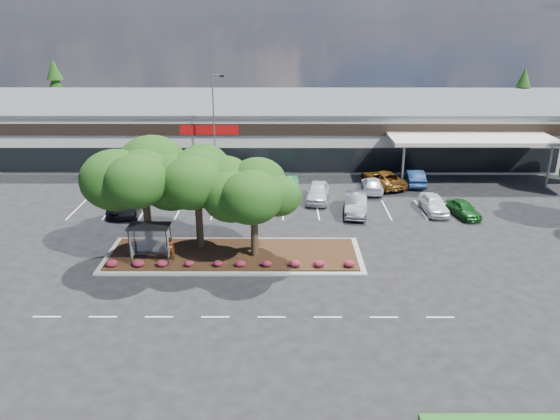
{
  "coord_description": "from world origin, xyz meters",
  "views": [
    {
      "loc": [
        1.36,
        -30.9,
        16.55
      ],
      "look_at": [
        1.26,
        6.45,
        2.6
      ],
      "focal_mm": 35.0,
      "sensor_mm": 36.0,
      "label": 1
    }
  ],
  "objects_px": {
    "survey_stake": "(394,282)",
    "car_1": "(128,205)",
    "light_pole": "(215,134)",
    "car_0": "(133,204)"
  },
  "relations": [
    {
      "from": "car_1",
      "to": "car_0",
      "type": "bearing_deg",
      "value": 14.65
    },
    {
      "from": "car_0",
      "to": "car_1",
      "type": "bearing_deg",
      "value": 174.1
    },
    {
      "from": "survey_stake",
      "to": "car_1",
      "type": "bearing_deg",
      "value": 145.5
    },
    {
      "from": "light_pole",
      "to": "car_1",
      "type": "height_order",
      "value": "light_pole"
    },
    {
      "from": "light_pole",
      "to": "car_0",
      "type": "distance_m",
      "value": 12.05
    },
    {
      "from": "light_pole",
      "to": "car_1",
      "type": "relative_size",
      "value": 2.18
    },
    {
      "from": "light_pole",
      "to": "survey_stake",
      "type": "distance_m",
      "value": 27.29
    },
    {
      "from": "light_pole",
      "to": "survey_stake",
      "type": "xyz_separation_m",
      "value": [
        13.53,
        -23.35,
        -4.06
      ]
    },
    {
      "from": "car_1",
      "to": "light_pole",
      "type": "bearing_deg",
      "value": 74.05
    },
    {
      "from": "light_pole",
      "to": "car_0",
      "type": "height_order",
      "value": "light_pole"
    }
  ]
}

